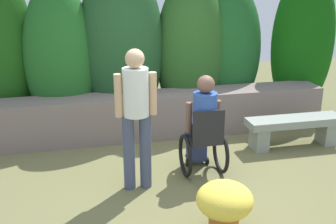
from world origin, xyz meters
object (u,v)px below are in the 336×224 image
(stone_bench, at_px, (294,127))
(person_standing_companion, at_px, (136,111))
(person_in_wheelchair, at_px, (203,128))
(flower_pot_purple_near, at_px, (225,204))

(stone_bench, relative_size, person_standing_companion, 0.86)
(stone_bench, height_order, person_standing_companion, person_standing_companion)
(person_in_wheelchair, relative_size, person_standing_companion, 0.77)
(stone_bench, xyz_separation_m, person_standing_companion, (-2.49, -0.75, 0.69))
(person_in_wheelchair, height_order, flower_pot_purple_near, person_in_wheelchair)
(flower_pot_purple_near, bearing_deg, person_in_wheelchair, 82.58)
(person_in_wheelchair, bearing_deg, flower_pot_purple_near, -98.45)
(stone_bench, xyz_separation_m, flower_pot_purple_near, (-1.77, -1.84, 0.02))
(person_in_wheelchair, xyz_separation_m, person_standing_companion, (-0.89, -0.21, 0.37))
(stone_bench, bearing_deg, person_in_wheelchair, -162.01)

